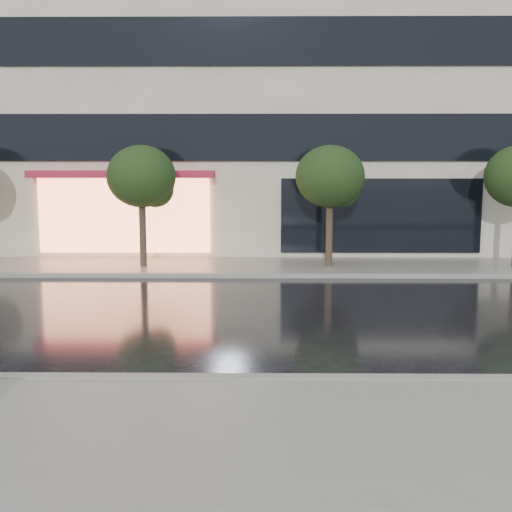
{
  "coord_description": "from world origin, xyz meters",
  "views": [
    {
      "loc": [
        0.86,
        -10.49,
        3.34
      ],
      "look_at": [
        0.72,
        3.24,
        1.4
      ],
      "focal_mm": 45.0,
      "sensor_mm": 36.0,
      "label": 1
    }
  ],
  "objects": [
    {
      "name": "tree_mid_west",
      "position": [
        -2.94,
        10.03,
        2.92
      ],
      "size": [
        2.2,
        2.2,
        3.99
      ],
      "color": "#33261C",
      "rests_on": "ground"
    },
    {
      "name": "curb_far",
      "position": [
        0.0,
        8.5,
        0.07
      ],
      "size": [
        60.0,
        0.25,
        0.14
      ],
      "primitive_type": "cube",
      "color": "gray",
      "rests_on": "ground"
    },
    {
      "name": "office_building",
      "position": [
        -0.0,
        17.97,
        9.0
      ],
      "size": [
        30.0,
        12.76,
        18.0
      ],
      "color": "beige",
      "rests_on": "ground"
    },
    {
      "name": "sidewalk_near",
      "position": [
        0.0,
        -3.25,
        0.06
      ],
      "size": [
        60.0,
        4.5,
        0.12
      ],
      "primitive_type": "cube",
      "color": "slate",
      "rests_on": "ground"
    },
    {
      "name": "ground",
      "position": [
        0.0,
        0.0,
        0.0
      ],
      "size": [
        120.0,
        120.0,
        0.0
      ],
      "primitive_type": "plane",
      "color": "black",
      "rests_on": "ground"
    },
    {
      "name": "tree_mid_east",
      "position": [
        3.06,
        10.03,
        2.92
      ],
      "size": [
        2.2,
        2.2,
        3.99
      ],
      "color": "#33261C",
      "rests_on": "ground"
    },
    {
      "name": "curb_near",
      "position": [
        0.0,
        -1.0,
        0.07
      ],
      "size": [
        60.0,
        0.25,
        0.14
      ],
      "primitive_type": "cube",
      "color": "gray",
      "rests_on": "ground"
    },
    {
      "name": "sidewalk_far",
      "position": [
        0.0,
        10.25,
        0.06
      ],
      "size": [
        60.0,
        3.5,
        0.12
      ],
      "primitive_type": "cube",
      "color": "slate",
      "rests_on": "ground"
    }
  ]
}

